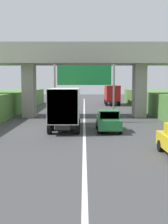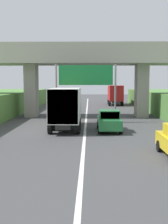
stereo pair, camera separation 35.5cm
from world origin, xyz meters
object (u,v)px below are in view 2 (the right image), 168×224
Objects in this scene: truck_orange at (66,106)px; truck_red at (115,94)px; car_green at (109,121)px; overhead_highway_sign at (86,79)px.

truck_red is (6.44, 27.43, 0.00)m from truck_orange.
truck_red is 1.78× the size of car_green.
overhead_highway_sign is 0.81× the size of truck_orange.
truck_orange is 1.78× the size of car_green.
car_green is (3.48, -1.03, -1.08)m from truck_orange.
overhead_highway_sign reaches higher than truck_red.
car_green is at bearing -95.93° from truck_red.
truck_orange is at bearing 163.47° from car_green.
overhead_highway_sign is 0.81× the size of truck_red.
overhead_highway_sign reaches higher than truck_orange.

